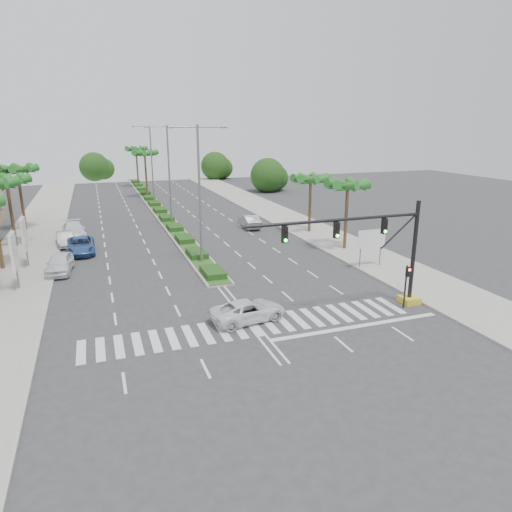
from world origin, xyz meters
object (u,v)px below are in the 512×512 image
(car_parked_d, at_px, (74,230))
(car_right, at_px, (249,221))
(car_parked_c, at_px, (81,245))
(car_crossing, at_px, (248,311))
(car_parked_b, at_px, (65,239))
(car_parked_a, at_px, (60,263))

(car_parked_d, bearing_deg, car_right, -10.03)
(car_parked_c, xyz_separation_m, car_crossing, (10.19, -20.45, -0.09))
(car_parked_b, bearing_deg, car_parked_a, -96.10)
(car_parked_d, height_order, car_right, car_parked_d)
(car_parked_c, height_order, car_crossing, car_parked_c)
(car_crossing, relative_size, car_right, 1.00)
(car_parked_a, relative_size, car_crossing, 0.98)
(car_parked_b, xyz_separation_m, car_crossing, (11.77, -24.05, -0.04))
(car_parked_d, bearing_deg, car_parked_b, -108.51)
(car_crossing, bearing_deg, car_parked_b, 16.24)
(car_parked_b, bearing_deg, car_parked_d, 70.90)
(car_parked_a, xyz_separation_m, car_crossing, (11.77, -14.55, -0.14))
(car_parked_a, bearing_deg, car_parked_d, 91.97)
(car_right, bearing_deg, car_parked_a, 31.45)
(car_parked_b, distance_m, car_crossing, 26.77)
(car_parked_a, height_order, car_parked_b, car_parked_a)
(car_parked_d, bearing_deg, car_parked_c, -88.91)
(car_parked_b, relative_size, car_parked_c, 0.79)
(car_parked_d, distance_m, car_right, 19.91)
(car_parked_d, bearing_deg, car_crossing, -73.64)
(car_right, bearing_deg, car_parked_b, 7.72)
(car_parked_a, bearing_deg, car_right, 34.07)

